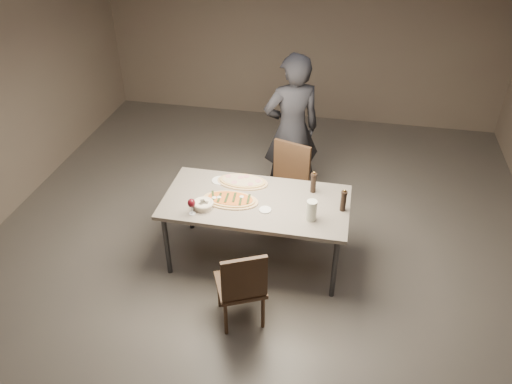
% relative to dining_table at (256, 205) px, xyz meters
% --- Properties ---
extents(room, '(7.00, 7.00, 7.00)m').
position_rel_dining_table_xyz_m(room, '(0.00, 0.00, 0.71)').
color(room, '#5D5750').
rests_on(room, ground).
extents(dining_table, '(1.80, 0.90, 0.75)m').
position_rel_dining_table_xyz_m(dining_table, '(0.00, 0.00, 0.00)').
color(dining_table, gray).
rests_on(dining_table, ground).
extents(zucchini_pizza, '(0.55, 0.30, 0.05)m').
position_rel_dining_table_xyz_m(zucchini_pizza, '(-0.24, -0.06, 0.07)').
color(zucchini_pizza, tan).
rests_on(zucchini_pizza, dining_table).
extents(ham_pizza, '(0.52, 0.29, 0.04)m').
position_rel_dining_table_xyz_m(ham_pizza, '(-0.20, 0.28, 0.07)').
color(ham_pizza, tan).
rests_on(ham_pizza, dining_table).
extents(bread_basket, '(0.20, 0.20, 0.07)m').
position_rel_dining_table_xyz_m(bread_basket, '(-0.47, -0.22, 0.10)').
color(bread_basket, beige).
rests_on(bread_basket, dining_table).
extents(oil_dish, '(0.12, 0.12, 0.01)m').
position_rel_dining_table_xyz_m(oil_dish, '(0.12, -0.14, 0.06)').
color(oil_dish, white).
rests_on(oil_dish, dining_table).
extents(pepper_mill_left, '(0.06, 0.06, 0.23)m').
position_rel_dining_table_xyz_m(pepper_mill_left, '(0.52, 0.26, 0.17)').
color(pepper_mill_left, black).
rests_on(pepper_mill_left, dining_table).
extents(pepper_mill_right, '(0.06, 0.06, 0.23)m').
position_rel_dining_table_xyz_m(pepper_mill_right, '(0.83, 0.01, 0.17)').
color(pepper_mill_right, black).
rests_on(pepper_mill_right, dining_table).
extents(carafe, '(0.10, 0.10, 0.20)m').
position_rel_dining_table_xyz_m(carafe, '(0.55, -0.19, 0.16)').
color(carafe, silver).
rests_on(carafe, dining_table).
extents(wine_glass, '(0.07, 0.07, 0.17)m').
position_rel_dining_table_xyz_m(wine_glass, '(-0.54, -0.33, 0.17)').
color(wine_glass, silver).
rests_on(wine_glass, dining_table).
extents(side_plate, '(0.16, 0.16, 0.01)m').
position_rel_dining_table_xyz_m(side_plate, '(-0.43, 0.27, 0.06)').
color(side_plate, white).
rests_on(side_plate, dining_table).
extents(chair_near, '(0.54, 0.54, 0.86)m').
position_rel_dining_table_xyz_m(chair_near, '(0.05, -0.87, -0.21)').
color(chair_near, '#3E291A').
rests_on(chair_near, ground).
extents(chair_far, '(0.56, 0.56, 0.95)m').
position_rel_dining_table_xyz_m(chair_far, '(0.20, 0.73, -0.16)').
color(chair_far, '#3E291A').
rests_on(chair_far, ground).
extents(diner, '(0.79, 0.68, 1.82)m').
position_rel_dining_table_xyz_m(diner, '(0.17, 1.21, 0.22)').
color(diner, black).
rests_on(diner, ground).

